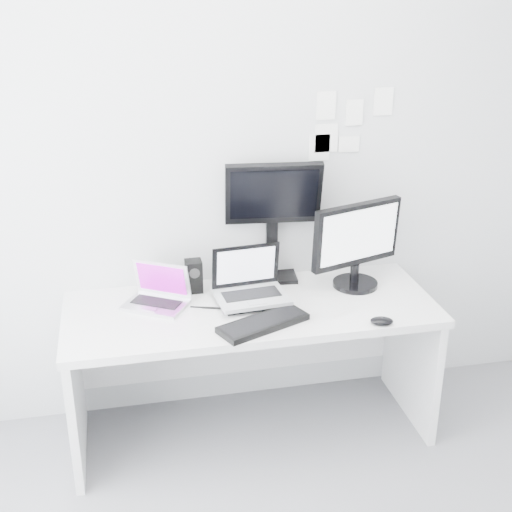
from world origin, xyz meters
name	(u,v)px	position (x,y,z in m)	size (l,w,h in m)	color
back_wall	(237,163)	(0.00, 1.60, 1.35)	(3.60, 3.60, 0.00)	silver
desk	(251,370)	(0.00, 1.25, 0.36)	(1.80, 0.70, 0.73)	silver
macbook	(154,286)	(-0.46, 1.34, 0.84)	(0.29, 0.22, 0.22)	#ACACB1
speaker	(194,276)	(-0.25, 1.48, 0.81)	(0.08, 0.08, 0.17)	black
dell_laptop	(252,278)	(0.01, 1.27, 0.87)	(0.34, 0.26, 0.28)	#A6A9AD
rear_monitor	(273,220)	(0.17, 1.54, 1.06)	(0.49, 0.17, 0.66)	black
samsung_monitor	(358,244)	(0.57, 1.37, 0.96)	(0.50, 0.23, 0.46)	black
keyboard	(263,323)	(0.01, 1.04, 0.74)	(0.43, 0.15, 0.03)	black
mouse	(382,321)	(0.55, 0.94, 0.75)	(0.11, 0.07, 0.03)	black
wall_note_0	(326,106)	(0.45, 1.59, 1.62)	(0.10, 0.00, 0.14)	white
wall_note_1	(354,113)	(0.60, 1.59, 1.58)	(0.09, 0.00, 0.13)	white
wall_note_2	(383,101)	(0.75, 1.59, 1.63)	(0.10, 0.00, 0.14)	white
wall_note_3	(349,144)	(0.58, 1.59, 1.42)	(0.11, 0.00, 0.08)	white
wall_note_4	(326,138)	(0.46, 1.59, 1.46)	(0.12, 0.00, 0.14)	white
wall_note_5	(319,147)	(0.42, 1.59, 1.41)	(0.11, 0.00, 0.13)	white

